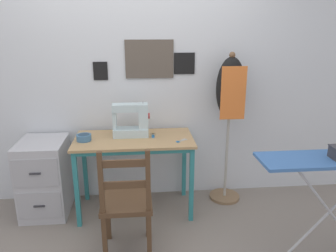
# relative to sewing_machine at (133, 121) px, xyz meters

# --- Properties ---
(ground_plane) EXTENTS (14.00, 14.00, 0.00)m
(ground_plane) POSITION_rel_sewing_machine_xyz_m (0.01, -0.35, -0.91)
(ground_plane) COLOR gray
(wall_back) EXTENTS (10.00, 0.07, 2.55)m
(wall_back) POSITION_rel_sewing_machine_xyz_m (0.01, 0.29, 0.36)
(wall_back) COLOR silver
(wall_back) RESTS_ON ground_plane
(sewing_table) EXTENTS (1.12, 0.57, 0.76)m
(sewing_table) POSITION_rel_sewing_machine_xyz_m (0.01, -0.08, -0.25)
(sewing_table) COLOR tan
(sewing_table) RESTS_ON ground_plane
(sewing_machine) EXTENTS (0.35, 0.15, 0.34)m
(sewing_machine) POSITION_rel_sewing_machine_xyz_m (0.00, 0.00, 0.00)
(sewing_machine) COLOR silver
(sewing_machine) RESTS_ON sewing_table
(fabric_bowl) EXTENTS (0.14, 0.14, 0.06)m
(fabric_bowl) POSITION_rel_sewing_machine_xyz_m (-0.46, -0.09, -0.12)
(fabric_bowl) COLOR teal
(fabric_bowl) RESTS_ON sewing_table
(scissors) EXTENTS (0.11, 0.10, 0.01)m
(scissors) POSITION_rel_sewing_machine_xyz_m (0.43, -0.19, -0.15)
(scissors) COLOR silver
(scissors) RESTS_ON sewing_table
(thread_spool_near_machine) EXTENTS (0.03, 0.03, 0.04)m
(thread_spool_near_machine) POSITION_rel_sewing_machine_xyz_m (0.19, -0.07, -0.13)
(thread_spool_near_machine) COLOR #2875C1
(thread_spool_near_machine) RESTS_ON sewing_table
(wooden_chair) EXTENTS (0.40, 0.38, 0.94)m
(wooden_chair) POSITION_rel_sewing_machine_xyz_m (-0.06, -0.72, -0.47)
(wooden_chair) COLOR #513823
(wooden_chair) RESTS_ON ground_plane
(filing_cabinet) EXTENTS (0.43, 0.54, 0.74)m
(filing_cabinet) POSITION_rel_sewing_machine_xyz_m (-0.87, -0.02, -0.54)
(filing_cabinet) COLOR #B7B7BC
(filing_cabinet) RESTS_ON ground_plane
(dress_form) EXTENTS (0.32, 0.32, 1.55)m
(dress_form) POSITION_rel_sewing_machine_xyz_m (0.96, 0.07, 0.19)
(dress_form) COLOR #846647
(dress_form) RESTS_ON ground_plane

